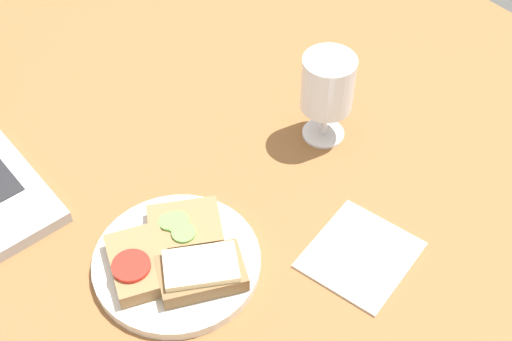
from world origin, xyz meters
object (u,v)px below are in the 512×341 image
object	(u,v)px
sandwich_with_cheese	(201,272)
wine_glass	(328,86)
plate	(177,262)
sandwich_with_cucumber	(184,227)
napkin	(360,255)
sandwich_with_tomato	(140,264)

from	to	relation	value
sandwich_with_cheese	wine_glass	distance (cm)	32.37
plate	sandwich_with_cucumber	bearing A→B (deg)	39.81
sandwich_with_cheese	napkin	size ratio (longest dim) A/B	0.91
napkin	wine_glass	bearing A→B (deg)	58.69
sandwich_with_tomato	napkin	xyz separation A→B (cm)	(23.43, -15.62, -2.47)
sandwich_with_cucumber	sandwich_with_tomato	bearing A→B (deg)	-170.64
sandwich_with_cucumber	napkin	size ratio (longest dim) A/B	0.87
plate	napkin	bearing A→B (deg)	-36.32
plate	napkin	xyz separation A→B (cm)	(19.10, -14.04, -0.52)
sandwich_with_cheese	wine_glass	world-z (taller)	wine_glass
sandwich_with_cucumber	wine_glass	bearing A→B (deg)	5.12
sandwich_with_cheese	plate	bearing A→B (deg)	99.09
plate	sandwich_with_tomato	xyz separation A→B (cm)	(-4.32, 1.57, 1.95)
sandwich_with_cheese	wine_glass	size ratio (longest dim) A/B	0.87
sandwich_with_tomato	napkin	distance (cm)	28.26
plate	sandwich_with_tomato	world-z (taller)	sandwich_with_tomato
sandwich_with_cucumber	wine_glass	size ratio (longest dim) A/B	0.83
sandwich_with_tomato	sandwich_with_cheese	bearing A→B (deg)	-50.12
sandwich_with_cheese	sandwich_with_tomato	bearing A→B (deg)	129.88
wine_glass	napkin	xyz separation A→B (cm)	(-11.77, -19.36, -9.29)
plate	sandwich_with_cucumber	distance (cm)	4.79
sandwich_with_tomato	plate	bearing A→B (deg)	-20.00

